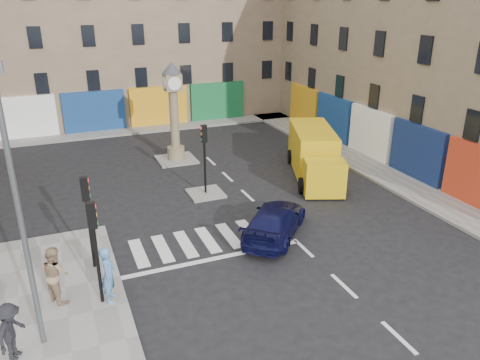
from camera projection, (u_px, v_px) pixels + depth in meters
ground at (316, 260)px, 18.82m from camera, size 120.00×120.00×0.00m
sidewalk_right at (352, 158)px, 30.47m from camera, size 2.60×30.00×0.15m
sidewalk_far at (124, 131)px, 36.50m from camera, size 32.00×2.40×0.15m
island_near at (206, 193)px, 24.98m from camera, size 1.80×1.80×0.12m
island_far at (176, 160)px, 30.15m from camera, size 2.40×2.40×0.12m
building_right at (446, 28)px, 29.78m from camera, size 10.00×30.00×16.00m
building_far at (103, 14)px, 38.40m from camera, size 32.00×10.00×17.00m
traffic_light_left_near at (94, 237)px, 15.11m from camera, size 0.28×0.22×3.70m
traffic_light_left_far at (87, 208)px, 17.17m from camera, size 0.28×0.22×3.70m
traffic_light_island at (204, 148)px, 24.05m from camera, size 0.28×0.22×3.70m
lamp_post at (17, 201)px, 12.43m from camera, size 0.50×0.25×8.30m
clock_pillar at (174, 106)px, 28.86m from camera, size 1.20×1.20×6.10m
navy_sedan at (275, 221)px, 20.47m from camera, size 4.70×4.93×1.41m
yellow_van at (314, 154)px, 27.28m from camera, size 4.61×7.54×2.64m
pedestrian_blue at (109, 274)px, 15.73m from camera, size 0.69×0.85×2.01m
pedestrian_tan at (55, 274)px, 15.74m from camera, size 1.15×1.23×2.02m
pedestrian_dark at (11, 332)px, 13.21m from camera, size 1.11×1.33×1.79m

